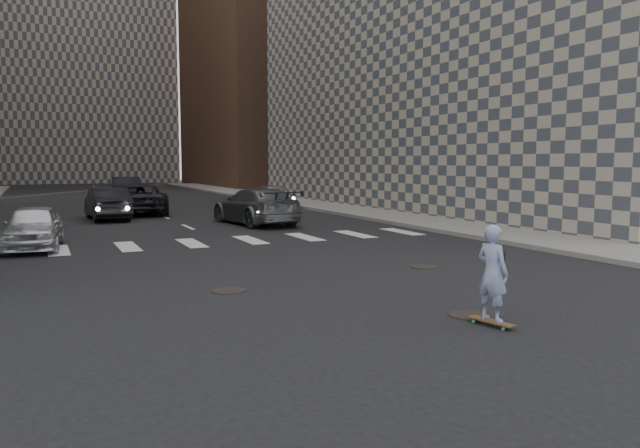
# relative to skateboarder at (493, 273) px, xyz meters

# --- Properties ---
(ground) EXTENTS (160.00, 160.00, 0.00)m
(ground) POSITION_rel_skateboarder_xyz_m (-1.11, 3.18, -0.87)
(ground) COLOR black
(ground) RESTS_ON ground
(sidewalk_right) EXTENTS (13.00, 80.00, 0.15)m
(sidewalk_right) POSITION_rel_skateboarder_xyz_m (13.39, 23.18, -0.79)
(sidewalk_right) COLOR gray
(sidewalk_right) RESTS_ON ground
(building_right) EXTENTS (15.00, 33.00, 22.00)m
(building_right) POSITION_rel_skateboarder_xyz_m (17.38, 21.67, 10.12)
(building_right) COLOR #ADA08E
(building_right) RESTS_ON ground
(tower_right) EXTENTS (18.00, 24.00, 36.00)m
(tower_right) POSITION_rel_skateboarder_xyz_m (18.89, 58.18, 17.13)
(tower_right) COLOR brown
(tower_right) RESTS_ON ground
(manhole_a) EXTENTS (0.70, 0.70, 0.02)m
(manhole_a) POSITION_rel_skateboarder_xyz_m (0.09, 0.68, -0.86)
(manhole_a) COLOR black
(manhole_a) RESTS_ON ground
(manhole_b) EXTENTS (0.70, 0.70, 0.02)m
(manhole_b) POSITION_rel_skateboarder_xyz_m (-3.11, 4.38, -0.86)
(manhole_b) COLOR black
(manhole_b) RESTS_ON ground
(manhole_c) EXTENTS (0.70, 0.70, 0.02)m
(manhole_c) POSITION_rel_skateboarder_xyz_m (2.19, 5.18, -0.86)
(manhole_c) COLOR black
(manhole_c) RESTS_ON ground
(skateboarder) EXTENTS (0.48, 0.86, 1.65)m
(skateboarder) POSITION_rel_skateboarder_xyz_m (0.00, 0.00, 0.00)
(skateboarder) COLOR brown
(skateboarder) RESTS_ON ground
(silver_sedan) EXTENTS (1.97, 4.08, 1.34)m
(silver_sedan) POSITION_rel_skateboarder_xyz_m (-6.75, 12.83, -0.19)
(silver_sedan) COLOR silver
(silver_sedan) RESTS_ON ground
(traffic_car_a) EXTENTS (1.74, 4.50, 1.46)m
(traffic_car_a) POSITION_rel_skateboarder_xyz_m (-3.72, 21.95, -0.14)
(traffic_car_a) COLOR black
(traffic_car_a) RESTS_ON ground
(traffic_car_b) EXTENTS (2.75, 5.51, 1.54)m
(traffic_car_b) POSITION_rel_skateboarder_xyz_m (1.78, 17.18, -0.10)
(traffic_car_b) COLOR #55585C
(traffic_car_b) RESTS_ON ground
(traffic_car_c) EXTENTS (3.25, 5.76, 1.52)m
(traffic_car_c) POSITION_rel_skateboarder_xyz_m (-1.87, 24.40, -0.11)
(traffic_car_c) COLOR black
(traffic_car_c) RESTS_ON ground
(traffic_car_d) EXTENTS (2.15, 4.28, 1.40)m
(traffic_car_d) POSITION_rel_skateboarder_xyz_m (5.39, 25.55, -0.17)
(traffic_car_d) COLOR #ADB1B5
(traffic_car_d) RESTS_ON ground
(traffic_car_e) EXTENTS (2.12, 5.08, 1.63)m
(traffic_car_e) POSITION_rel_skateboarder_xyz_m (-1.24, 35.12, -0.05)
(traffic_car_e) COLOR black
(traffic_car_e) RESTS_ON ground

